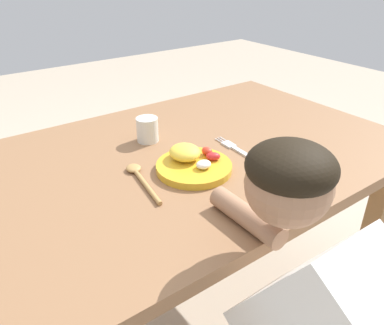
{
  "coord_description": "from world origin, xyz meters",
  "views": [
    {
      "loc": [
        -0.49,
        -0.81,
        1.21
      ],
      "look_at": [
        0.02,
        -0.09,
        0.73
      ],
      "focal_mm": 35.14,
      "sensor_mm": 36.0,
      "label": 1
    }
  ],
  "objects_px": {
    "plate": "(193,163)",
    "drinking_cup": "(147,130)",
    "fork": "(238,150)",
    "spoon": "(140,176)"
  },
  "relations": [
    {
      "from": "fork",
      "to": "spoon",
      "type": "relative_size",
      "value": 0.98
    },
    {
      "from": "fork",
      "to": "spoon",
      "type": "xyz_separation_m",
      "value": [
        -0.31,
        0.03,
        0.0
      ]
    },
    {
      "from": "plate",
      "to": "drinking_cup",
      "type": "distance_m",
      "value": 0.23
    },
    {
      "from": "fork",
      "to": "drinking_cup",
      "type": "bearing_deg",
      "value": 43.19
    },
    {
      "from": "spoon",
      "to": "drinking_cup",
      "type": "distance_m",
      "value": 0.23
    },
    {
      "from": "fork",
      "to": "spoon",
      "type": "bearing_deg",
      "value": 88.02
    },
    {
      "from": "drinking_cup",
      "to": "plate",
      "type": "bearing_deg",
      "value": -87.75
    },
    {
      "from": "fork",
      "to": "drinking_cup",
      "type": "relative_size",
      "value": 2.66
    },
    {
      "from": "fork",
      "to": "drinking_cup",
      "type": "height_order",
      "value": "drinking_cup"
    },
    {
      "from": "plate",
      "to": "spoon",
      "type": "distance_m",
      "value": 0.15
    }
  ]
}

